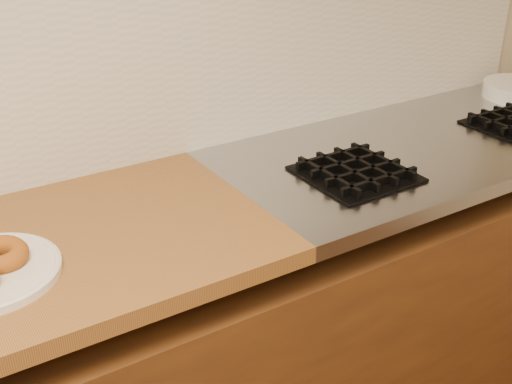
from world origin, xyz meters
TOP-DOWN VIEW (x-y plane):
  - stovetop at (1.15, 1.69)m, footprint 1.30×0.62m
  - burner_grates at (1.13, 1.61)m, footprint 0.91×0.26m
  - ring_donut at (-0.07, 1.64)m, footprint 0.15×0.15m

SIDE VIEW (x-z plane):
  - stovetop at x=1.15m, z-range 0.86..0.90m
  - burner_grates at x=1.13m, z-range 0.90..0.93m
  - ring_donut at x=-0.07m, z-range 0.91..0.96m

